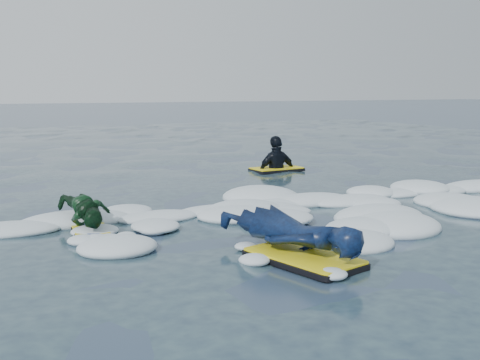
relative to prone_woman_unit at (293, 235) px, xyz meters
name	(u,v)px	position (x,y,z in m)	size (l,w,h in m)	color
ground	(279,236)	(0.26, 0.84, -0.24)	(120.00, 120.00, 0.00)	#1D3145
foam_band	(244,218)	(0.26, 1.87, -0.24)	(12.00, 3.10, 0.30)	white
prone_woman_unit	(293,235)	(0.00, 0.00, 0.00)	(1.14, 1.87, 0.46)	black
prone_child_unit	(87,213)	(-1.73, 2.00, -0.02)	(0.58, 1.13, 0.43)	black
waiting_rider_unit	(277,174)	(2.63, 5.69, -0.29)	(1.11, 0.69, 1.58)	black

